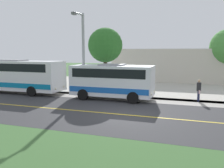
% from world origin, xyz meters
% --- Properties ---
extents(ground_plane, '(120.00, 120.00, 0.00)m').
position_xyz_m(ground_plane, '(0.00, 0.00, 0.00)').
color(ground_plane, '#3D6633').
extents(road_surface, '(8.00, 100.00, 0.01)m').
position_xyz_m(road_surface, '(0.00, 0.00, 0.00)').
color(road_surface, '#333335').
rests_on(road_surface, ground).
extents(sidewalk, '(2.40, 100.00, 0.01)m').
position_xyz_m(sidewalk, '(-5.20, 0.00, 0.00)').
color(sidewalk, '#9E9991').
rests_on(sidewalk, ground).
extents(parking_lot_surface, '(14.00, 36.00, 0.01)m').
position_xyz_m(parking_lot_surface, '(-12.40, 3.00, 0.00)').
color(parking_lot_surface, '#B2ADA3').
rests_on(parking_lot_surface, ground).
extents(road_centre_line, '(0.16, 100.00, 0.00)m').
position_xyz_m(road_centre_line, '(0.00, 0.00, 0.01)').
color(road_centre_line, gold).
rests_on(road_centre_line, ground).
extents(shuttle_bus_front, '(2.76, 6.80, 2.90)m').
position_xyz_m(shuttle_bus_front, '(-4.56, -2.41, 1.59)').
color(shuttle_bus_front, white).
rests_on(shuttle_bus_front, ground).
extents(transit_bus_rear, '(2.79, 10.85, 3.16)m').
position_xyz_m(transit_bus_rear, '(-4.57, -12.76, 1.73)').
color(transit_bus_rear, white).
rests_on(transit_bus_rear, ground).
extents(pedestrian_with_bags, '(0.72, 0.34, 1.73)m').
position_xyz_m(pedestrian_with_bags, '(-5.78, 4.36, 0.93)').
color(pedestrian_with_bags, '#1E2347').
rests_on(pedestrian_with_bags, ground).
extents(street_light_pole, '(1.97, 0.24, 7.13)m').
position_xyz_m(street_light_pole, '(-4.86, -5.20, 3.96)').
color(street_light_pole, '#9E9EA3').
rests_on(street_light_pole, ground).
extents(tree_curbside, '(3.25, 3.25, 6.13)m').
position_xyz_m(tree_curbside, '(-7.40, -4.07, 4.47)').
color(tree_curbside, '#4C3826').
rests_on(tree_curbside, ground).
extents(commercial_building, '(10.00, 17.37, 4.25)m').
position_xyz_m(commercial_building, '(-21.40, 2.16, 2.12)').
color(commercial_building, beige).
rests_on(commercial_building, ground).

